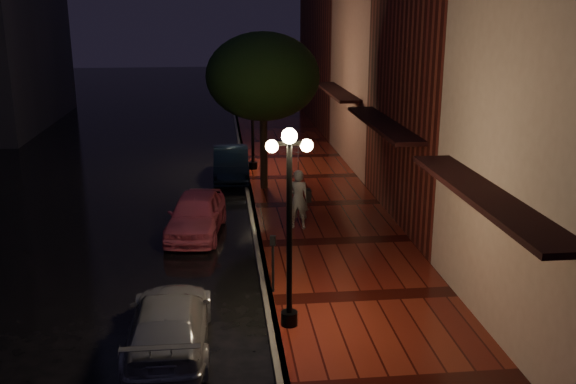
# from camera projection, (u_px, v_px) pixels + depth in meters

# --- Properties ---
(ground) EXTENTS (120.00, 120.00, 0.00)m
(ground) POSITION_uv_depth(u_px,v_px,m) (259.00, 249.00, 18.66)
(ground) COLOR black
(ground) RESTS_ON ground
(sidewalk) EXTENTS (4.50, 60.00, 0.15)m
(sidewalk) POSITION_uv_depth(u_px,v_px,m) (335.00, 243.00, 18.87)
(sidewalk) COLOR #4C130D
(sidewalk) RESTS_ON ground
(curb) EXTENTS (0.25, 60.00, 0.15)m
(curb) POSITION_uv_depth(u_px,v_px,m) (258.00, 246.00, 18.64)
(curb) COLOR #595451
(curb) RESTS_ON ground
(storefront_mid) EXTENTS (5.00, 8.00, 11.00)m
(storefront_mid) POSITION_uv_depth(u_px,v_px,m) (478.00, 50.00, 19.77)
(storefront_mid) COLOR #511914
(storefront_mid) RESTS_ON ground
(storefront_far) EXTENTS (5.00, 8.00, 9.00)m
(storefront_far) POSITION_uv_depth(u_px,v_px,m) (404.00, 62.00, 27.69)
(storefront_far) COLOR #8C5951
(storefront_far) RESTS_ON ground
(storefront_extra) EXTENTS (5.00, 12.00, 10.00)m
(storefront_extra) POSITION_uv_depth(u_px,v_px,m) (356.00, 39.00, 37.10)
(storefront_extra) COLOR #511914
(storefront_extra) RESTS_ON ground
(streetlamp_near) EXTENTS (0.96, 0.36, 4.31)m
(streetlamp_near) POSITION_uv_depth(u_px,v_px,m) (289.00, 217.00, 13.20)
(streetlamp_near) COLOR black
(streetlamp_near) RESTS_ON sidewalk
(streetlamp_far) EXTENTS (0.96, 0.36, 4.31)m
(streetlamp_far) POSITION_uv_depth(u_px,v_px,m) (252.00, 112.00, 26.57)
(streetlamp_far) COLOR black
(streetlamp_far) RESTS_ON sidewalk
(street_tree) EXTENTS (4.16, 4.16, 5.80)m
(street_tree) POSITION_uv_depth(u_px,v_px,m) (263.00, 79.00, 23.27)
(street_tree) COLOR black
(street_tree) RESTS_ON sidewalk
(pink_car) EXTENTS (2.04, 4.04, 1.32)m
(pink_car) POSITION_uv_depth(u_px,v_px,m) (196.00, 214.00, 19.67)
(pink_car) COLOR #E45D7B
(pink_car) RESTS_ON ground
(navy_car) EXTENTS (1.44, 3.99, 1.31)m
(navy_car) POSITION_uv_depth(u_px,v_px,m) (231.00, 163.00, 26.04)
(navy_car) COLOR black
(navy_car) RESTS_ON ground
(silver_car) EXTENTS (1.67, 4.08, 1.18)m
(silver_car) POSITION_uv_depth(u_px,v_px,m) (169.00, 323.00, 13.03)
(silver_car) COLOR #96969D
(silver_car) RESTS_ON ground
(woman_with_umbrella) EXTENTS (1.09, 1.11, 2.61)m
(woman_with_umbrella) POSITION_uv_depth(u_px,v_px,m) (298.00, 174.00, 19.50)
(woman_with_umbrella) COLOR beige
(woman_with_umbrella) RESTS_ON sidewalk
(parking_meter) EXTENTS (0.15, 0.13, 1.43)m
(parking_meter) POSITION_uv_depth(u_px,v_px,m) (273.00, 258.00, 15.27)
(parking_meter) COLOR black
(parking_meter) RESTS_ON sidewalk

